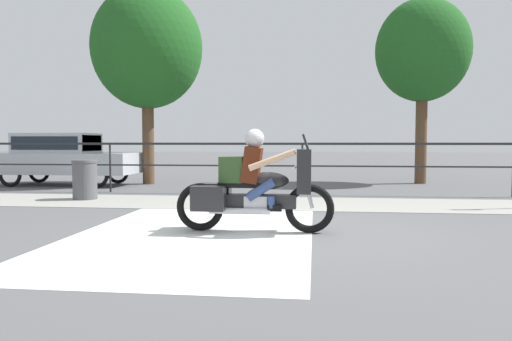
# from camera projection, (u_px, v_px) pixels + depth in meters

# --- Properties ---
(ground_plane) EXTENTS (120.00, 120.00, 0.00)m
(ground_plane) POSITION_uv_depth(u_px,v_px,m) (293.00, 232.00, 7.41)
(ground_plane) COLOR #565659
(sidewalk_band) EXTENTS (44.00, 2.40, 0.01)m
(sidewalk_band) POSITION_uv_depth(u_px,v_px,m) (300.00, 204.00, 10.78)
(sidewalk_band) COLOR #99968E
(sidewalk_band) RESTS_ON ground
(crosswalk_band) EXTENTS (3.40, 6.00, 0.01)m
(crosswalk_band) POSITION_uv_depth(u_px,v_px,m) (197.00, 232.00, 7.38)
(crosswalk_band) COLOR silver
(crosswalk_band) RESTS_ON ground
(fence_railing) EXTENTS (36.00, 0.05, 1.32)m
(fence_railing) POSITION_uv_depth(u_px,v_px,m) (302.00, 154.00, 12.66)
(fence_railing) COLOR #232326
(fence_railing) RESTS_ON ground
(motorcycle) EXTENTS (2.36, 0.76, 1.53)m
(motorcycle) POSITION_uv_depth(u_px,v_px,m) (254.00, 186.00, 7.37)
(motorcycle) COLOR black
(motorcycle) RESTS_ON ground
(parked_car) EXTENTS (4.34, 1.70, 1.61)m
(parked_car) POSITION_uv_depth(u_px,v_px,m) (62.00, 155.00, 15.39)
(parked_car) COLOR #B7BCC4
(parked_car) RESTS_ON ground
(trash_bin) EXTENTS (0.58, 0.58, 0.92)m
(trash_bin) POSITION_uv_depth(u_px,v_px,m) (85.00, 180.00, 11.55)
(trash_bin) COLOR #515156
(trash_bin) RESTS_ON ground
(tree_behind_sign) EXTENTS (2.96, 2.96, 5.88)m
(tree_behind_sign) POSITION_uv_depth(u_px,v_px,m) (423.00, 51.00, 15.83)
(tree_behind_sign) COLOR brown
(tree_behind_sign) RESTS_ON ground
(tree_behind_car) EXTENTS (3.46, 3.46, 6.20)m
(tree_behind_car) POSITION_uv_depth(u_px,v_px,m) (147.00, 48.00, 15.66)
(tree_behind_car) COLOR brown
(tree_behind_car) RESTS_ON ground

